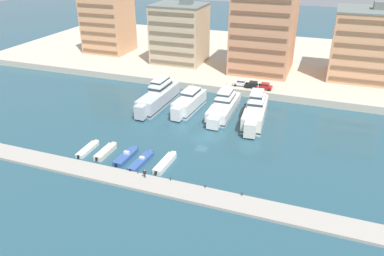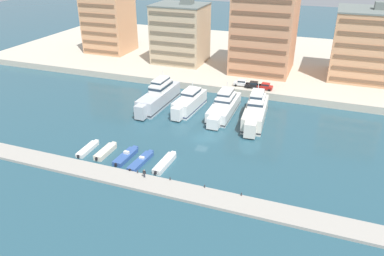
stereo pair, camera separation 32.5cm
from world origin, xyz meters
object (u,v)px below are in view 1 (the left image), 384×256
(yacht_white_mid_left, at_px, (224,106))
(motorboat_white_far_left, at_px, (88,149))
(motorboat_blue_mid_left, at_px, (126,156))
(motorboat_white_center, at_px, (165,163))
(car_white_far_left, at_px, (241,83))
(car_red_mid_left, at_px, (265,86))
(car_black_left, at_px, (253,84))
(motorboat_cream_left, at_px, (106,152))
(yacht_white_left, at_px, (189,102))
(yacht_silver_far_left, at_px, (158,96))
(yacht_ivory_center_left, at_px, (255,111))
(pedestrian_near_edge, at_px, (145,173))
(motorboat_blue_center_left, at_px, (141,161))

(yacht_white_mid_left, distance_m, motorboat_white_far_left, 33.98)
(motorboat_blue_mid_left, relative_size, motorboat_white_center, 0.94)
(car_white_far_left, xyz_separation_m, car_red_mid_left, (6.61, -0.48, 0.00))
(yacht_white_mid_left, relative_size, car_black_left, 4.57)
(motorboat_cream_left, distance_m, car_black_left, 46.60)
(car_white_far_left, distance_m, car_red_mid_left, 6.63)
(motorboat_blue_mid_left, distance_m, motorboat_white_center, 8.16)
(yacht_white_left, relative_size, motorboat_blue_mid_left, 2.06)
(car_white_far_left, height_order, car_red_mid_left, same)
(yacht_silver_far_left, relative_size, car_white_far_left, 4.84)
(yacht_ivory_center_left, relative_size, motorboat_cream_left, 2.81)
(motorboat_white_far_left, distance_m, car_white_far_left, 47.41)
(pedestrian_near_edge, bearing_deg, yacht_white_mid_left, 80.88)
(yacht_white_left, bearing_deg, car_red_mid_left, 44.88)
(yacht_silver_far_left, distance_m, motorboat_white_far_left, 26.50)
(car_white_far_left, distance_m, car_black_left, 3.42)
(yacht_ivory_center_left, relative_size, motorboat_blue_center_left, 2.37)
(yacht_white_mid_left, distance_m, motorboat_white_center, 26.96)
(yacht_white_mid_left, xyz_separation_m, pedestrian_near_edge, (-5.18, -32.28, -0.55))
(yacht_ivory_center_left, height_order, pedestrian_near_edge, yacht_ivory_center_left)
(yacht_white_mid_left, distance_m, pedestrian_near_edge, 32.70)
(yacht_silver_far_left, distance_m, pedestrian_near_edge, 33.61)
(car_red_mid_left, bearing_deg, pedestrian_near_edge, -104.68)
(car_white_far_left, bearing_deg, motorboat_blue_center_left, -101.86)
(car_white_far_left, height_order, pedestrian_near_edge, car_white_far_left)
(yacht_ivory_center_left, distance_m, motorboat_white_far_left, 38.41)
(motorboat_cream_left, bearing_deg, pedestrian_near_edge, -25.77)
(pedestrian_near_edge, bearing_deg, motorboat_cream_left, 154.23)
(yacht_white_mid_left, bearing_deg, motorboat_blue_center_left, -107.07)
(motorboat_white_center, xyz_separation_m, car_white_far_left, (4.34, 42.01, 2.40))
(yacht_white_mid_left, height_order, car_white_far_left, yacht_white_mid_left)
(yacht_white_left, distance_m, car_black_left, 20.32)
(car_white_far_left, bearing_deg, motorboat_white_far_left, -116.51)
(motorboat_white_far_left, xyz_separation_m, motorboat_blue_center_left, (12.14, -0.41, 0.00))
(motorboat_blue_mid_left, relative_size, pedestrian_near_edge, 4.82)
(motorboat_white_far_left, xyz_separation_m, pedestrian_near_edge, (15.38, -5.28, 1.06))
(yacht_white_left, height_order, pedestrian_near_edge, yacht_white_left)
(pedestrian_near_edge, bearing_deg, car_white_far_left, 83.12)
(motorboat_blue_mid_left, distance_m, pedestrian_near_edge, 8.70)
(yacht_silver_far_left, height_order, car_red_mid_left, yacht_silver_far_left)
(yacht_silver_far_left, distance_m, yacht_white_mid_left, 17.03)
(yacht_white_mid_left, xyz_separation_m, motorboat_cream_left, (-16.54, -26.80, -1.49))
(yacht_ivory_center_left, distance_m, motorboat_white_center, 27.94)
(car_black_left, bearing_deg, pedestrian_near_edge, -100.95)
(yacht_white_left, height_order, motorboat_cream_left, yacht_white_left)
(motorboat_cream_left, bearing_deg, yacht_silver_far_left, 91.01)
(motorboat_blue_center_left, relative_size, car_white_far_left, 1.96)
(yacht_silver_far_left, distance_m, car_black_left, 26.26)
(motorboat_white_center, bearing_deg, motorboat_white_far_left, -178.78)
(motorboat_blue_center_left, bearing_deg, pedestrian_near_edge, -56.34)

